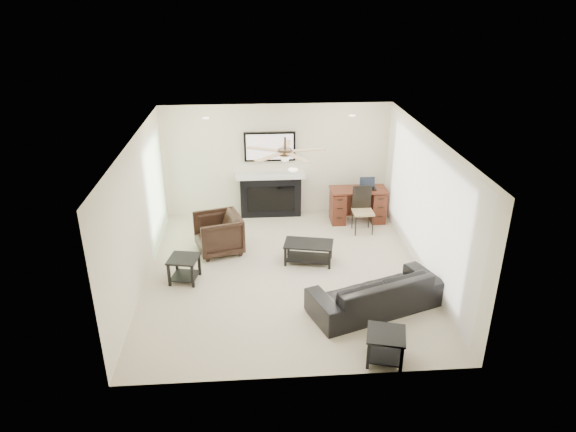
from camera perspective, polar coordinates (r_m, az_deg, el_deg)
name	(u,v)px	position (r m, az deg, el deg)	size (l,w,h in m)	color
room_shell	(296,184)	(8.76, 0.91, 3.58)	(5.50, 5.54, 2.52)	beige
sofa	(376,292)	(8.39, 9.71, -8.29)	(2.14, 0.84, 0.63)	black
armchair	(218,234)	(10.03, -7.74, -1.95)	(0.83, 0.85, 0.77)	black
coffee_table	(309,253)	(9.65, 2.29, -4.07)	(0.90, 0.50, 0.40)	black
end_table_near	(385,347)	(7.42, 10.75, -14.07)	(0.52, 0.52, 0.45)	black
end_table_left	(184,269)	(9.24, -11.44, -5.81)	(0.50, 0.50, 0.45)	black
fireplace_unit	(270,176)	(11.34, -1.97, 4.51)	(1.52, 0.34, 1.91)	black
desk	(358,205)	(11.35, 7.75, 1.21)	(1.22, 0.56, 0.76)	#361C0D
desk_chair	(363,211)	(10.82, 8.34, 0.59)	(0.42, 0.44, 0.97)	black
laptop	(368,184)	(11.20, 8.91, 3.53)	(0.33, 0.24, 0.23)	black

